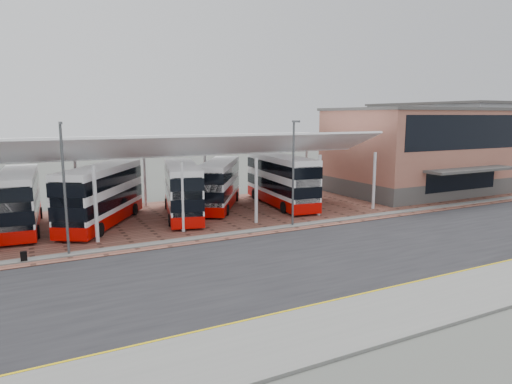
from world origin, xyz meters
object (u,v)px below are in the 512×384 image
at_px(bus_2, 102,196).
at_px(bus_3, 182,191).
at_px(terminal, 417,150).
at_px(bus_1, 19,201).
at_px(bus_4, 219,185).
at_px(bus_5, 281,181).

xyz_separation_m(bus_2, bus_3, (6.47, 0.03, -0.08)).
height_order(terminal, bus_2, terminal).
height_order(bus_1, bus_4, bus_1).
height_order(bus_1, bus_5, bus_5).
bearing_deg(bus_4, bus_1, -145.35).
distance_m(bus_4, bus_5, 5.87).
height_order(bus_3, bus_4, bus_3).
height_order(bus_1, bus_2, bus_2).
bearing_deg(bus_4, bus_5, 17.96).
distance_m(bus_1, bus_5, 21.98).
bearing_deg(bus_1, terminal, 2.91).
height_order(terminal, bus_5, terminal).
bearing_deg(bus_3, terminal, 15.14).
distance_m(terminal, bus_2, 33.93).
bearing_deg(bus_5, bus_4, 172.77).
xyz_separation_m(bus_2, bus_4, (10.64, 1.98, -0.14)).
bearing_deg(bus_1, bus_3, -1.71).
bearing_deg(bus_2, terminal, 32.90).
bearing_deg(bus_4, bus_3, -122.91).
relative_size(bus_1, bus_4, 1.06).
bearing_deg(bus_1, bus_5, 2.20).
xyz_separation_m(bus_3, bus_5, (9.86, 0.52, 0.14)).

